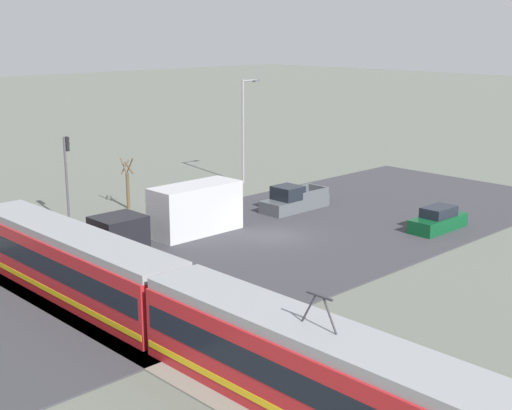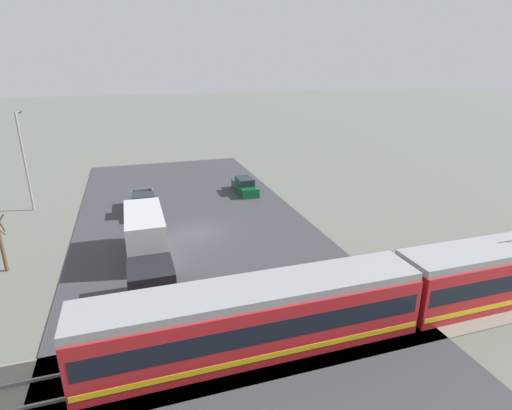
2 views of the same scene
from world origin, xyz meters
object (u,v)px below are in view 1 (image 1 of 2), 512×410
light_rail_tram (172,308)px  pickup_truck (294,200)px  sedan_car_0 (438,220)px  street_tree (128,186)px  street_lamp_near_crossing (245,124)px  traffic_light_pole (67,169)px  box_truck (178,215)px

light_rail_tram → pickup_truck: 23.27m
sedan_car_0 → street_tree: bearing=30.3°
pickup_truck → street_tree: (8.88, 8.16, 0.93)m
street_tree → street_lamp_near_crossing: size_ratio=0.43×
sedan_car_0 → light_rail_tram: bearing=94.5°
traffic_light_pole → street_lamp_near_crossing: size_ratio=0.67×
street_tree → box_truck: bearing=166.4°
box_truck → street_lamp_near_crossing: size_ratio=1.16×
light_rail_tram → street_tree: (20.76, -11.83, 0.07)m
street_tree → street_lamp_near_crossing: street_lamp_near_crossing is taller
sedan_car_0 → street_lamp_near_crossing: 20.06m
street_tree → street_lamp_near_crossing: bearing=-87.2°
pickup_truck → sedan_car_0: pickup_truck is taller
sedan_car_0 → box_truck: bearing=51.9°
sedan_car_0 → traffic_light_pole: 24.60m
sedan_car_0 → traffic_light_pole: (18.19, 16.28, 3.05)m
light_rail_tram → box_truck: size_ratio=3.10×
street_tree → sedan_car_0: bearing=-149.7°
box_truck → street_tree: bearing=-13.6°
street_lamp_near_crossing → traffic_light_pole: bearing=94.5°
pickup_truck → sedan_car_0: (-10.09, -2.92, -0.06)m
light_rail_tram → box_truck: (12.13, -9.74, -0.10)m
light_rail_tram → traffic_light_pole: bearing=-18.3°
box_truck → street_tree: (8.63, -2.09, 0.17)m
traffic_light_pole → street_lamp_near_crossing: street_lamp_near_crossing is taller
street_lamp_near_crossing → pickup_truck: bearing=156.9°
street_tree → traffic_light_pole: bearing=98.5°
light_rail_tram → sedan_car_0: size_ratio=7.00×
traffic_light_pole → sedan_car_0: bearing=-138.2°
light_rail_tram → traffic_light_pole: (19.99, -6.62, 2.13)m
light_rail_tram → sedan_car_0: light_rail_tram is taller
box_truck → street_tree: size_ratio=2.70×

